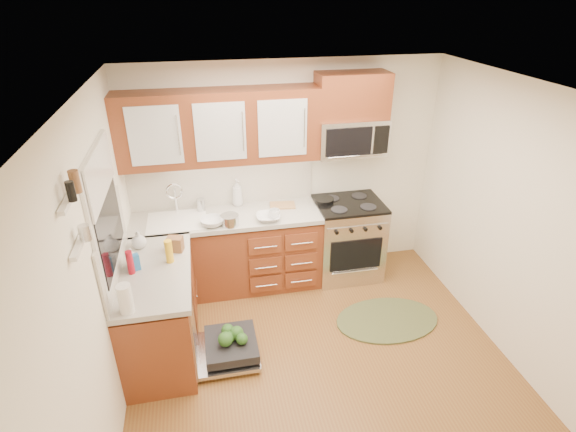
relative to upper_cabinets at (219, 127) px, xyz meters
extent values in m
plane|color=brown|center=(0.73, -1.57, -1.88)|extent=(3.50, 3.50, 0.00)
plane|color=white|center=(0.73, -1.57, 0.62)|extent=(3.50, 3.50, 0.00)
cube|color=white|center=(0.73, 0.18, -0.62)|extent=(3.50, 0.04, 2.50)
cube|color=white|center=(-1.02, -1.57, -0.62)|extent=(0.04, 3.50, 2.50)
cube|color=white|center=(2.48, -1.57, -0.62)|extent=(0.04, 3.50, 2.50)
cube|color=brown|center=(0.00, -0.12, -1.45)|extent=(2.05, 0.60, 0.85)
cube|color=brown|center=(-0.72, -1.05, -1.45)|extent=(0.60, 1.25, 0.85)
cube|color=#A19D93|center=(0.00, -0.14, -0.97)|extent=(2.07, 0.64, 0.05)
cube|color=#A19D93|center=(-0.71, -1.05, -0.97)|extent=(0.64, 1.27, 0.05)
cube|color=beige|center=(0.00, 0.16, -0.67)|extent=(2.05, 0.02, 0.57)
cube|color=beige|center=(-1.01, -1.05, -0.67)|extent=(0.02, 1.25, 0.57)
cube|color=brown|center=(1.41, 0.00, 0.26)|extent=(0.76, 0.35, 0.47)
cube|color=white|center=(-0.98, -1.07, 0.00)|extent=(0.02, 0.96, 0.40)
cube|color=white|center=(-0.99, -1.92, 0.17)|extent=(0.04, 0.40, 0.03)
cube|color=white|center=(-0.99, -1.92, -0.12)|extent=(0.04, 0.40, 0.03)
cylinder|color=black|center=(1.12, -0.06, -0.90)|extent=(0.29, 0.29, 0.04)
cylinder|color=silver|center=(0.02, -0.35, -0.89)|extent=(0.25, 0.25, 0.11)
cube|color=#AA7D4D|center=(0.65, -0.02, -0.94)|extent=(0.30, 0.21, 0.02)
cylinder|color=silver|center=(-0.26, 0.04, -0.88)|extent=(0.10, 0.10, 0.15)
cylinder|color=white|center=(-0.88, -1.59, -0.83)|extent=(0.15, 0.15, 0.24)
cylinder|color=yellow|center=(-0.57, -0.94, -0.84)|extent=(0.07, 0.07, 0.22)
cylinder|color=#A90E1E|center=(-0.90, -1.06, -0.84)|extent=(0.06, 0.06, 0.22)
cube|color=brown|center=(-0.52, -0.76, -0.88)|extent=(0.17, 0.14, 0.14)
cube|color=#297AC3|center=(-0.87, -1.02, -0.87)|extent=(0.11, 0.09, 0.15)
imported|color=#999999|center=(0.44, -0.32, -0.92)|extent=(0.27, 0.27, 0.06)
imported|color=#999999|center=(-0.16, -0.32, -0.91)|extent=(0.31, 0.31, 0.08)
imported|color=#999999|center=(0.51, -0.30, -0.90)|extent=(0.16, 0.16, 0.10)
imported|color=#999999|center=(0.15, 0.10, -0.79)|extent=(0.16, 0.16, 0.31)
imported|color=#999999|center=(-0.90, -0.94, -0.86)|extent=(0.10, 0.10, 0.18)
imported|color=#999999|center=(-0.86, -0.63, -0.86)|extent=(0.17, 0.17, 0.18)
camera|label=1|loc=(-0.21, -4.52, 1.30)|focal=28.00mm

